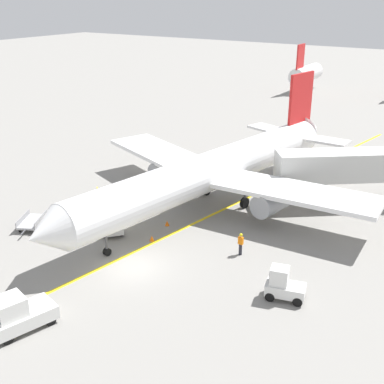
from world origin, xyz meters
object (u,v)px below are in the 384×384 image
(baggage_cart_loaded, at_px, (32,221))
(ground_crew_marshaller, at_px, (241,243))
(belt_loader_forward_hold, at_px, (110,220))
(safety_cone_wingtip_left, at_px, (167,223))
(pushback_tug, at_px, (18,314))
(jet_bridge, at_px, (360,165))
(baggage_tug_near_wing, at_px, (283,285))
(airliner, at_px, (215,169))
(safety_cone_nose_right, at_px, (152,238))
(safety_cone_wingtip_right, at_px, (172,181))
(safety_cone_nose_left, at_px, (175,172))

(baggage_cart_loaded, xyz_separation_m, ground_crew_marshaller, (16.22, 5.01, 0.44))
(baggage_cart_loaded, bearing_deg, ground_crew_marshaller, 17.16)
(ground_crew_marshaller, bearing_deg, belt_loader_forward_hold, -169.92)
(safety_cone_wingtip_left, bearing_deg, pushback_tug, -86.97)
(jet_bridge, relative_size, safety_cone_wingtip_left, 26.51)
(pushback_tug, bearing_deg, safety_cone_wingtip_left, 93.03)
(baggage_tug_near_wing, relative_size, belt_loader_forward_hold, 0.57)
(ground_crew_marshaller, height_order, safety_cone_wingtip_left, ground_crew_marshaller)
(jet_bridge, distance_m, belt_loader_forward_hold, 22.04)
(airliner, xyz_separation_m, belt_loader_forward_hold, (-4.68, -8.50, -2.64))
(airliner, xyz_separation_m, ground_crew_marshaller, (6.03, -6.59, -2.51))
(belt_loader_forward_hold, xyz_separation_m, safety_cone_wingtip_left, (3.49, 2.96, -0.56))
(safety_cone_nose_right, bearing_deg, baggage_cart_loaded, -161.25)
(safety_cone_wingtip_left, relative_size, safety_cone_wingtip_right, 1.00)
(pushback_tug, xyz_separation_m, safety_cone_nose_right, (-0.23, 12.60, -0.77))
(safety_cone_wingtip_right, bearing_deg, jet_bridge, 15.93)
(baggage_cart_loaded, relative_size, ground_crew_marshaller, 2.17)
(jet_bridge, distance_m, safety_cone_nose_left, 18.38)
(pushback_tug, relative_size, baggage_cart_loaded, 1.08)
(safety_cone_nose_left, xyz_separation_m, safety_cone_nose_right, (7.00, -13.19, 0.00))
(pushback_tug, xyz_separation_m, safety_cone_wingtip_right, (-6.02, 23.64, -0.77))
(baggage_tug_near_wing, xyz_separation_m, belt_loader_forward_hold, (-15.49, 1.60, -0.15))
(baggage_cart_loaded, xyz_separation_m, safety_cone_wingtip_left, (9.00, 6.07, -0.25))
(safety_cone_nose_left, xyz_separation_m, safety_cone_wingtip_left, (6.41, -10.38, 0.00))
(baggage_tug_near_wing, relative_size, baggage_cart_loaded, 0.72)
(belt_loader_forward_hold, bearing_deg, ground_crew_marshaller, 10.08)
(jet_bridge, distance_m, ground_crew_marshaller, 14.90)
(airliner, bearing_deg, jet_bridge, 35.92)
(baggage_cart_loaded, bearing_deg, airliner, 48.70)
(jet_bridge, xyz_separation_m, safety_cone_wingtip_left, (-11.48, -12.99, -3.32))
(baggage_tug_near_wing, height_order, safety_cone_nose_left, baggage_tug_near_wing)
(airliner, height_order, safety_cone_nose_left, airliner)
(pushback_tug, relative_size, safety_cone_wingtip_right, 9.05)
(safety_cone_wingtip_right, bearing_deg, baggage_tug_near_wing, -36.60)
(pushback_tug, height_order, baggage_tug_near_wing, pushback_tug)
(jet_bridge, xyz_separation_m, belt_loader_forward_hold, (-14.96, -15.95, -2.77))
(pushback_tug, bearing_deg, safety_cone_wingtip_right, 104.30)
(safety_cone_nose_left, distance_m, safety_cone_nose_right, 14.93)
(baggage_tug_near_wing, distance_m, safety_cone_wingtip_left, 12.86)
(jet_bridge, height_order, baggage_cart_loaded, jet_bridge)
(airliner, relative_size, belt_loader_forward_hold, 7.55)
(jet_bridge, bearing_deg, baggage_tug_near_wing, -88.28)
(pushback_tug, bearing_deg, baggage_cart_loaded, 136.39)
(baggage_tug_near_wing, distance_m, safety_cone_wingtip_right, 21.45)
(airliner, distance_m, ground_crew_marshaller, 9.28)
(belt_loader_forward_hold, height_order, safety_cone_wingtip_right, belt_loader_forward_hold)
(pushback_tug, height_order, safety_cone_wingtip_right, pushback_tug)
(baggage_cart_loaded, relative_size, safety_cone_nose_right, 8.39)
(pushback_tug, distance_m, baggage_cart_loaded, 13.57)
(pushback_tug, relative_size, belt_loader_forward_hold, 0.85)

